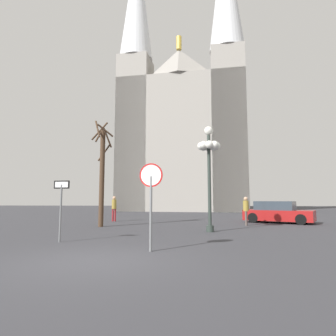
{
  "coord_description": "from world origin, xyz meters",
  "views": [
    {
      "loc": [
        2.47,
        -7.05,
        1.52
      ],
      "look_at": [
        0.42,
        16.79,
        4.15
      ],
      "focal_mm": 30.51,
      "sensor_mm": 36.0,
      "label": 1
    }
  ],
  "objects_px": {
    "cathedral": "(183,122)",
    "stop_sign": "(151,190)",
    "street_lamp": "(209,155)",
    "one_way_arrow_sign": "(61,202)",
    "bare_tree": "(102,172)",
    "pedestrian_standing": "(246,208)",
    "pedestrian_walking": "(114,206)",
    "parked_car_near_red": "(278,213)"
  },
  "relations": [
    {
      "from": "cathedral",
      "to": "stop_sign",
      "type": "height_order",
      "value": "cathedral"
    },
    {
      "from": "cathedral",
      "to": "street_lamp",
      "type": "relative_size",
      "value": 7.98
    },
    {
      "from": "one_way_arrow_sign",
      "to": "street_lamp",
      "type": "relative_size",
      "value": 0.44
    },
    {
      "from": "bare_tree",
      "to": "one_way_arrow_sign",
      "type": "bearing_deg",
      "value": -86.29
    },
    {
      "from": "stop_sign",
      "to": "pedestrian_standing",
      "type": "bearing_deg",
      "value": 63.5
    },
    {
      "from": "cathedral",
      "to": "stop_sign",
      "type": "distance_m",
      "value": 32.67
    },
    {
      "from": "street_lamp",
      "to": "cathedral",
      "type": "bearing_deg",
      "value": 94.46
    },
    {
      "from": "street_lamp",
      "to": "bare_tree",
      "type": "bearing_deg",
      "value": 161.34
    },
    {
      "from": "one_way_arrow_sign",
      "to": "street_lamp",
      "type": "bearing_deg",
      "value": 33.8
    },
    {
      "from": "cathedral",
      "to": "bare_tree",
      "type": "xyz_separation_m",
      "value": [
        -3.92,
        -23.66,
        -9.31
      ]
    },
    {
      "from": "pedestrian_standing",
      "to": "pedestrian_walking",
      "type": "bearing_deg",
      "value": 164.54
    },
    {
      "from": "pedestrian_standing",
      "to": "stop_sign",
      "type": "bearing_deg",
      "value": -116.5
    },
    {
      "from": "pedestrian_walking",
      "to": "one_way_arrow_sign",
      "type": "bearing_deg",
      "value": -85.83
    },
    {
      "from": "cathedral",
      "to": "one_way_arrow_sign",
      "type": "distance_m",
      "value": 31.56
    },
    {
      "from": "cathedral",
      "to": "bare_tree",
      "type": "distance_m",
      "value": 25.73
    },
    {
      "from": "one_way_arrow_sign",
      "to": "street_lamp",
      "type": "distance_m",
      "value": 7.05
    },
    {
      "from": "bare_tree",
      "to": "pedestrian_standing",
      "type": "height_order",
      "value": "bare_tree"
    },
    {
      "from": "one_way_arrow_sign",
      "to": "pedestrian_walking",
      "type": "bearing_deg",
      "value": 94.17
    },
    {
      "from": "one_way_arrow_sign",
      "to": "bare_tree",
      "type": "distance_m",
      "value": 5.97
    },
    {
      "from": "cathedral",
      "to": "street_lamp",
      "type": "bearing_deg",
      "value": -85.54
    },
    {
      "from": "parked_car_near_red",
      "to": "pedestrian_standing",
      "type": "xyz_separation_m",
      "value": [
        -2.4,
        -2.1,
        0.35
      ]
    },
    {
      "from": "pedestrian_standing",
      "to": "one_way_arrow_sign",
      "type": "bearing_deg",
      "value": -137.44
    },
    {
      "from": "street_lamp",
      "to": "parked_car_near_red",
      "type": "bearing_deg",
      "value": 49.93
    },
    {
      "from": "street_lamp",
      "to": "pedestrian_standing",
      "type": "distance_m",
      "value": 4.97
    },
    {
      "from": "street_lamp",
      "to": "stop_sign",
      "type": "bearing_deg",
      "value": -111.33
    },
    {
      "from": "stop_sign",
      "to": "parked_car_near_red",
      "type": "height_order",
      "value": "stop_sign"
    },
    {
      "from": "bare_tree",
      "to": "pedestrian_walking",
      "type": "distance_m",
      "value": 4.38
    },
    {
      "from": "cathedral",
      "to": "parked_car_near_red",
      "type": "bearing_deg",
      "value": -71.5
    },
    {
      "from": "bare_tree",
      "to": "pedestrian_walking",
      "type": "xyz_separation_m",
      "value": [
        -0.33,
        3.87,
        -2.02
      ]
    },
    {
      "from": "one_way_arrow_sign",
      "to": "pedestrian_standing",
      "type": "xyz_separation_m",
      "value": [
        7.87,
        7.22,
        -0.41
      ]
    },
    {
      "from": "stop_sign",
      "to": "parked_car_near_red",
      "type": "bearing_deg",
      "value": 58.06
    },
    {
      "from": "cathedral",
      "to": "bare_tree",
      "type": "bearing_deg",
      "value": -99.41
    },
    {
      "from": "one_way_arrow_sign",
      "to": "parked_car_near_red",
      "type": "height_order",
      "value": "one_way_arrow_sign"
    },
    {
      "from": "stop_sign",
      "to": "one_way_arrow_sign",
      "type": "xyz_separation_m",
      "value": [
        -3.51,
        1.52,
        -0.39
      ]
    },
    {
      "from": "street_lamp",
      "to": "pedestrian_standing",
      "type": "bearing_deg",
      "value": 56.58
    },
    {
      "from": "cathedral",
      "to": "pedestrian_walking",
      "type": "bearing_deg",
      "value": -102.12
    },
    {
      "from": "parked_car_near_red",
      "to": "pedestrian_standing",
      "type": "height_order",
      "value": "pedestrian_standing"
    },
    {
      "from": "stop_sign",
      "to": "pedestrian_standing",
      "type": "height_order",
      "value": "stop_sign"
    },
    {
      "from": "cathedral",
      "to": "parked_car_near_red",
      "type": "height_order",
      "value": "cathedral"
    },
    {
      "from": "cathedral",
      "to": "one_way_arrow_sign",
      "type": "xyz_separation_m",
      "value": [
        -3.55,
        -29.38,
        -10.98
      ]
    },
    {
      "from": "one_way_arrow_sign",
      "to": "pedestrian_standing",
      "type": "relative_size",
      "value": 1.32
    },
    {
      "from": "stop_sign",
      "to": "pedestrian_standing",
      "type": "xyz_separation_m",
      "value": [
        4.36,
        8.74,
        -0.8
      ]
    }
  ]
}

